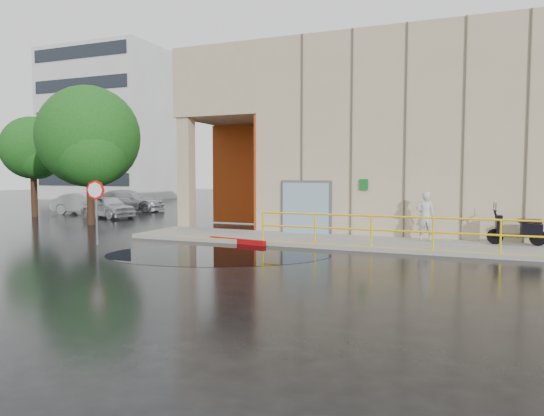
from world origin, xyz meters
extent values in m
plane|color=black|center=(0.00, 0.00, 0.00)|extent=(120.00, 120.00, 0.00)
cube|color=gray|center=(4.00, 4.50, 0.07)|extent=(20.00, 3.00, 0.15)
cube|color=tan|center=(6.00, 11.00, 4.00)|extent=(16.00, 10.00, 8.00)
cube|color=tan|center=(-4.00, 11.00, 6.50)|extent=(4.00, 10.00, 3.00)
cube|color=tan|center=(-5.60, 6.40, 2.50)|extent=(0.60, 0.60, 5.00)
cube|color=#B24810|center=(-4.00, 9.50, 2.50)|extent=(3.80, 0.15, 4.90)
cube|color=#B24810|center=(-2.05, 7.75, 2.50)|extent=(0.10, 3.50, 4.90)
cube|color=#87A2B8|center=(0.20, 5.88, 1.15)|extent=(1.90, 0.10, 2.00)
cube|color=slate|center=(0.20, 5.96, 1.15)|extent=(2.10, 0.06, 2.20)
cube|color=#0D601D|center=(2.50, 5.94, 2.10)|extent=(0.32, 0.04, 0.42)
cylinder|color=yellow|center=(4.25, 3.15, 1.15)|extent=(9.50, 0.06, 0.06)
cylinder|color=yellow|center=(4.25, 3.15, 0.70)|extent=(9.50, 0.06, 0.06)
cube|color=#B8B8B4|center=(-28.00, 28.00, 7.50)|extent=(12.00, 8.00, 15.00)
imported|color=#B9B9BE|center=(4.82, 5.26, 1.02)|extent=(0.71, 0.53, 1.74)
cylinder|color=black|center=(7.07, 5.25, 0.41)|extent=(0.52, 0.14, 0.52)
cylinder|color=black|center=(8.36, 5.35, 0.41)|extent=(0.52, 0.14, 0.52)
cylinder|color=slate|center=(-5.96, 1.02, 0.99)|extent=(0.06, 0.06, 1.99)
cylinder|color=red|center=(-5.96, 0.99, 1.94)|extent=(0.68, 0.18, 0.69)
cylinder|color=white|center=(-5.96, 0.96, 1.94)|extent=(0.53, 0.12, 0.54)
cube|color=#9C0709|center=(-1.50, 3.10, 0.09)|extent=(2.39, 0.62, 0.18)
cube|color=black|center=(-1.02, 0.84, 0.00)|extent=(8.16, 6.61, 0.01)
imported|color=silver|center=(-12.99, 9.85, 0.65)|extent=(4.09, 2.61, 1.30)
imported|color=white|center=(-16.03, 11.33, 0.66)|extent=(4.22, 2.13, 1.33)
imported|color=#B1B3B9|center=(-15.00, 14.25, 0.72)|extent=(5.26, 3.09, 1.43)
cylinder|color=black|center=(-11.08, 6.38, 1.42)|extent=(0.36, 0.36, 2.85)
sphere|color=#236223|center=(-11.08, 6.38, 4.33)|extent=(4.93, 4.93, 4.93)
sphere|color=#236223|center=(-10.49, 5.87, 3.59)|extent=(3.45, 3.45, 3.45)
cylinder|color=black|center=(-17.44, 8.77, 1.47)|extent=(0.36, 0.36, 2.94)
sphere|color=#235016|center=(-17.44, 8.77, 4.03)|extent=(3.62, 3.62, 3.62)
sphere|color=#235016|center=(-16.89, 8.61, 3.49)|extent=(2.54, 2.54, 2.54)
camera|label=1|loc=(6.05, -12.51, 2.50)|focal=32.00mm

